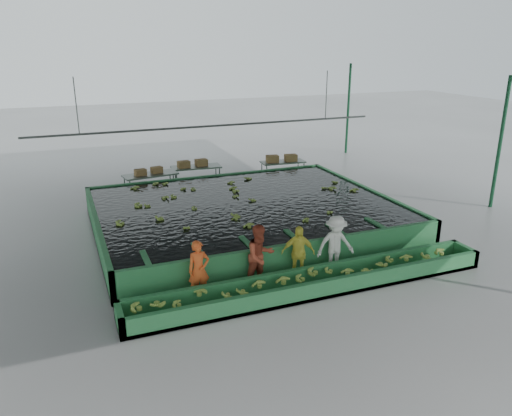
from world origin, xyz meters
name	(u,v)px	position (x,y,z in m)	size (l,w,h in m)	color
ground	(262,242)	(0.00, 0.00, 0.00)	(80.00, 80.00, 0.00)	gray
shed_roof	(262,83)	(0.00, 0.00, 5.00)	(20.00, 22.00, 0.04)	gray
shed_posts	(262,167)	(0.00, 0.00, 2.50)	(20.00, 22.00, 5.00)	#164829
flotation_tank	(245,214)	(0.00, 1.50, 0.45)	(10.00, 8.00, 0.90)	#2A753E
tank_water	(245,204)	(0.00, 1.50, 0.85)	(9.70, 7.70, 0.00)	black
sorting_trough	(315,282)	(0.00, -3.60, 0.25)	(10.00, 1.00, 0.50)	#2A753E
cableway_rail	(213,126)	(0.00, 5.00, 3.00)	(0.08, 0.08, 14.00)	#59605B
rail_hanger_left	(76,106)	(-5.00, 5.00, 4.00)	(0.04, 0.04, 2.00)	#59605B
rail_hanger_right	(326,95)	(5.00, 5.00, 4.00)	(0.04, 0.04, 2.00)	#59605B
worker_a	(199,270)	(-2.86, -2.80, 0.76)	(0.56, 0.37, 1.52)	#EB5923
worker_b	(260,256)	(-1.20, -2.80, 0.86)	(0.83, 0.65, 1.71)	#A03F29
worker_c	(298,253)	(-0.10, -2.80, 0.77)	(0.90, 0.37, 1.54)	#E8E148
worker_d	(335,245)	(1.04, -2.80, 0.83)	(1.08, 0.62, 1.67)	silver
packing_table_left	(151,186)	(-2.39, 6.21, 0.50)	(2.19, 0.87, 0.99)	#59605B
packing_table_mid	(196,177)	(-0.28, 6.87, 0.49)	(2.14, 0.86, 0.97)	#59605B
packing_table_right	(283,171)	(3.75, 6.54, 0.46)	(2.01, 0.80, 0.92)	#59605B
box_stack_left	(149,174)	(-2.45, 6.21, 1.00)	(1.15, 0.32, 0.25)	olive
box_stack_mid	(193,167)	(-0.43, 6.86, 0.98)	(1.31, 0.36, 0.28)	olive
box_stack_right	(282,162)	(3.67, 6.51, 0.92)	(1.42, 0.39, 0.31)	olive
floating_bananas	(237,197)	(0.00, 2.30, 0.85)	(9.39, 6.40, 0.13)	#80A13C
trough_bananas	(315,277)	(0.00, -3.60, 0.40)	(9.69, 0.65, 0.13)	#80A13C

